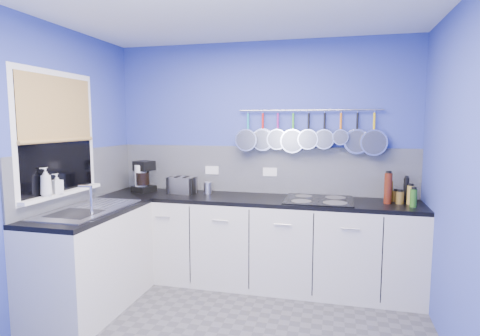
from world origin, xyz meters
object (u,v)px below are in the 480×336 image
at_px(toaster, 182,185).
at_px(soap_bottle_a, 46,182).
at_px(soap_bottle_b, 57,184).
at_px(canister, 208,188).
at_px(hob, 319,200).
at_px(coffee_maker, 144,176).
at_px(paper_towel, 141,178).

bearing_deg(toaster, soap_bottle_a, -110.83).
bearing_deg(soap_bottle_b, canister, 47.82).
bearing_deg(soap_bottle_b, hob, 24.62).
xyz_separation_m(toaster, hob, (1.44, -0.04, -0.08)).
distance_m(soap_bottle_a, hob, 2.45).
height_order(soap_bottle_a, canister, soap_bottle_a).
distance_m(canister, hob, 1.18).
relative_size(soap_bottle_a, toaster, 0.87).
xyz_separation_m(coffee_maker, canister, (0.72, 0.05, -0.11)).
distance_m(paper_towel, toaster, 0.48).
distance_m(coffee_maker, hob, 1.90).
bearing_deg(soap_bottle_a, soap_bottle_b, 90.00).
distance_m(paper_towel, hob, 1.92).
xyz_separation_m(soap_bottle_a, soap_bottle_b, (0.00, 0.13, -0.03)).
relative_size(coffee_maker, toaster, 1.22).
bearing_deg(canister, coffee_maker, -175.73).
bearing_deg(toaster, canister, 24.52).
relative_size(coffee_maker, hob, 0.52).
xyz_separation_m(soap_bottle_a, hob, (2.16, 1.12, -0.26)).
relative_size(paper_towel, toaster, 1.09).
relative_size(toaster, hob, 0.42).
xyz_separation_m(soap_bottle_b, canister, (0.99, 1.09, -0.17)).
bearing_deg(paper_towel, toaster, -0.02).
bearing_deg(soap_bottle_a, toaster, 58.13).
bearing_deg(paper_towel, canister, 4.94).
height_order(coffee_maker, toaster, coffee_maker).
distance_m(soap_bottle_b, coffee_maker, 1.07).
relative_size(soap_bottle_b, coffee_maker, 0.51).
relative_size(soap_bottle_a, paper_towel, 0.81).
height_order(canister, hob, canister).
distance_m(soap_bottle_a, soap_bottle_b, 0.13).
relative_size(coffee_maker, canister, 2.72).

